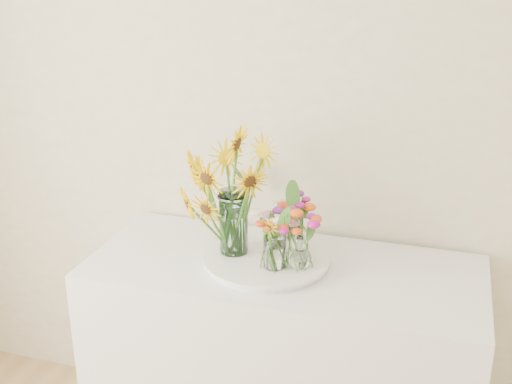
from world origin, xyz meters
TOP-DOWN VIEW (x-y plane):
  - counter at (-0.17, 1.93)m, footprint 1.40×0.60m
  - tray at (-0.24, 1.93)m, footprint 0.43×0.43m
  - mason_jar at (-0.36, 1.93)m, footprint 0.11×0.11m
  - sunflower_bouquet at (-0.36, 1.93)m, footprint 0.74×0.74m
  - small_vase_a at (-0.19, 1.86)m, footprint 0.10×0.10m
  - wildflower_posy_a at (-0.19, 1.86)m, footprint 0.21×0.21m
  - small_vase_b at (-0.11, 1.88)m, footprint 0.10×0.10m
  - wildflower_posy_b at (-0.11, 1.88)m, footprint 0.21×0.21m
  - small_vase_c at (-0.16, 2.01)m, footprint 0.09×0.09m
  - wildflower_posy_c at (-0.16, 2.01)m, footprint 0.17×0.17m

SIDE VIEW (x-z plane):
  - counter at x=-0.17m, z-range 0.00..0.90m
  - tray at x=-0.24m, z-range 0.90..0.92m
  - small_vase_b at x=-0.11m, z-range 0.93..1.04m
  - small_vase_c at x=-0.16m, z-range 0.93..1.05m
  - small_vase_a at x=-0.19m, z-range 0.93..1.06m
  - wildflower_posy_b at x=-0.11m, z-range 0.93..1.13m
  - wildflower_posy_c at x=-0.16m, z-range 0.93..1.14m
  - wildflower_posy_a at x=-0.19m, z-range 0.93..1.15m
  - mason_jar at x=-0.36m, z-range 0.93..1.16m
  - sunflower_bouquet at x=-0.36m, z-range 0.93..1.40m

